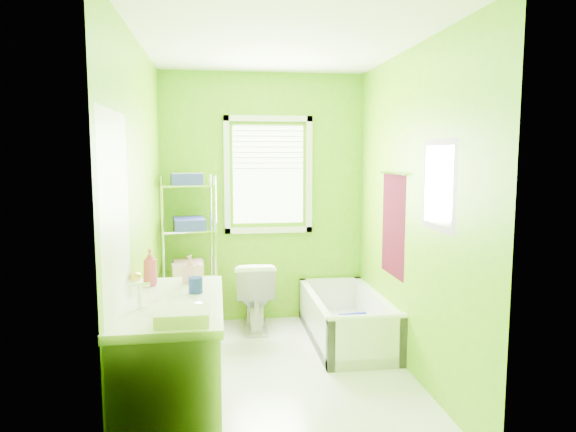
{
  "coord_description": "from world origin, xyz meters",
  "views": [
    {
      "loc": [
        -0.48,
        -3.91,
        1.76
      ],
      "look_at": [
        0.09,
        0.25,
        1.26
      ],
      "focal_mm": 32.0,
      "sensor_mm": 36.0,
      "label": 1
    }
  ],
  "objects": [
    {
      "name": "ground",
      "position": [
        0.0,
        0.0,
        0.0
      ],
      "size": [
        2.9,
        2.9,
        0.0
      ],
      "primitive_type": "plane",
      "color": "silver",
      "rests_on": "ground"
    },
    {
      "name": "room_envelope",
      "position": [
        0.0,
        0.0,
        1.55
      ],
      "size": [
        2.14,
        2.94,
        2.62
      ],
      "color": "#60A407",
      "rests_on": "ground"
    },
    {
      "name": "window",
      "position": [
        0.05,
        1.42,
        1.61
      ],
      "size": [
        0.92,
        0.05,
        1.22
      ],
      "color": "white",
      "rests_on": "ground"
    },
    {
      "name": "door",
      "position": [
        -1.04,
        -1.0,
        1.0
      ],
      "size": [
        0.09,
        0.8,
        2.0
      ],
      "color": "white",
      "rests_on": "ground"
    },
    {
      "name": "right_wall_decor",
      "position": [
        1.04,
        -0.02,
        1.32
      ],
      "size": [
        0.04,
        1.48,
        1.17
      ],
      "color": "#470816",
      "rests_on": "ground"
    },
    {
      "name": "bathtub",
      "position": [
        0.71,
        0.66,
        0.15
      ],
      "size": [
        0.67,
        1.44,
        0.47
      ],
      "color": "white",
      "rests_on": "ground"
    },
    {
      "name": "toilet",
      "position": [
        -0.12,
        1.15,
        0.35
      ],
      "size": [
        0.42,
        0.71,
        0.71
      ],
      "primitive_type": "imported",
      "rotation": [
        0.0,
        0.0,
        3.11
      ],
      "color": "white",
      "rests_on": "ground"
    },
    {
      "name": "vanity",
      "position": [
        -0.76,
        -0.83,
        0.47
      ],
      "size": [
        0.6,
        1.18,
        1.13
      ],
      "color": "white",
      "rests_on": "ground"
    },
    {
      "name": "wire_shelf_unit",
      "position": [
        -0.76,
        1.18,
        0.96
      ],
      "size": [
        0.57,
        0.46,
        1.58
      ],
      "color": "silver",
      "rests_on": "ground"
    }
  ]
}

